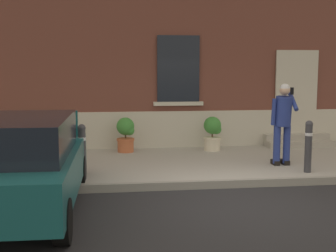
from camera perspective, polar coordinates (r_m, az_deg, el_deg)
ground_plane at (r=7.86m, az=8.62°, el=-9.36°), size 80.00×80.00×0.00m
sidewalk at (r=10.47m, az=4.37°, el=-4.65°), size 24.00×3.60×0.15m
curb_edge at (r=8.71m, az=6.90°, el=-7.15°), size 24.00×0.12×0.15m
building_facade at (r=12.78m, az=2.20°, el=13.99°), size 24.00×1.52×7.50m
entrance_stoop at (r=12.75m, az=15.79°, el=-1.79°), size 1.77×0.64×0.32m
hatchback_car_teal at (r=7.41m, az=-17.96°, el=-4.37°), size 1.86×4.10×1.50m
bollard_near_person at (r=9.56m, az=17.02°, el=-2.21°), size 0.15×0.15×1.04m
bollard_far_left at (r=8.72m, az=-10.61°, el=-2.91°), size 0.15×0.15×1.04m
person_on_phone at (r=10.03m, az=14.07°, el=0.85°), size 0.51×0.47×1.75m
planter_charcoal at (r=11.48m, az=-16.17°, el=-1.17°), size 0.44×0.44×0.86m
planter_terracotta at (r=11.41m, az=-5.25°, el=-0.96°), size 0.44×0.44×0.86m
planter_cream at (r=11.61m, az=5.56°, el=-0.82°), size 0.44×0.44×0.86m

